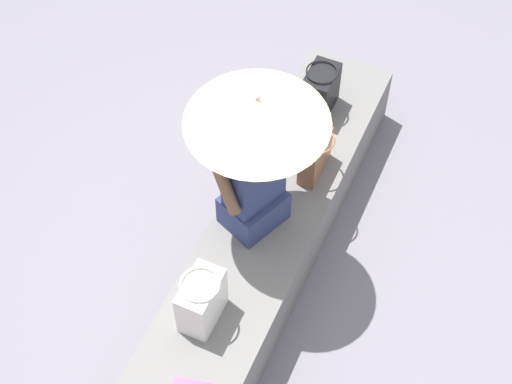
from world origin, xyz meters
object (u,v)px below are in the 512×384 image
Objects in this scene: handbag_black at (202,300)px; shoulder_bag_spare at (315,155)px; person_seated at (253,179)px; parasol at (257,111)px; tote_bag_canvas at (320,90)px.

shoulder_bag_spare is at bearing 171.64° from handbag_black.
person_seated is 2.97× the size of shoulder_bag_spare.
person_seated is at bearing -13.73° from parasol.
handbag_black is (0.73, 0.00, -0.75)m from parasol.
handbag_black is at bearing 0.39° from parasol.
parasol reaches higher than tote_bag_canvas.
person_seated is 1.02m from tote_bag_canvas.
parasol reaches higher than handbag_black.
shoulder_bag_spare is at bearing 158.76° from parasol.
tote_bag_canvas reaches higher than shoulder_bag_spare.
parasol is 3.44× the size of shoulder_bag_spare.
parasol is 3.08× the size of tote_bag_canvas.
handbag_black is (0.70, 0.01, -0.22)m from person_seated.
tote_bag_canvas is (-0.96, 0.02, -0.76)m from parasol.
tote_bag_canvas is (-1.69, 0.01, -0.01)m from handbag_black.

